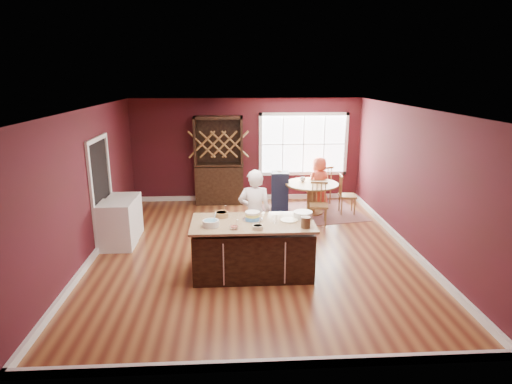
% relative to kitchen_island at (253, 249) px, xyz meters
% --- Properties ---
extents(room_shell, '(7.00, 7.00, 7.00)m').
position_rel_kitchen_island_xyz_m(room_shell, '(0.07, 0.99, 0.91)').
color(room_shell, brown).
rests_on(room_shell, ground).
extents(window, '(2.36, 0.10, 1.66)m').
position_rel_kitchen_island_xyz_m(window, '(1.57, 4.46, 1.06)').
color(window, white).
rests_on(window, room_shell).
extents(doorway, '(0.08, 1.26, 2.13)m').
position_rel_kitchen_island_xyz_m(doorway, '(-2.90, 1.59, 0.59)').
color(doorway, white).
rests_on(doorway, room_shell).
extents(kitchen_island, '(2.04, 1.07, 0.92)m').
position_rel_kitchen_island_xyz_m(kitchen_island, '(0.00, 0.00, 0.00)').
color(kitchen_island, black).
rests_on(kitchen_island, ground).
extents(dining_table, '(1.28, 1.28, 0.75)m').
position_rel_kitchen_island_xyz_m(dining_table, '(1.59, 3.20, 0.10)').
color(dining_table, brown).
rests_on(dining_table, ground).
extents(baker, '(0.65, 0.47, 1.66)m').
position_rel_kitchen_island_xyz_m(baker, '(0.07, 0.71, 0.39)').
color(baker, white).
rests_on(baker, ground).
extents(layer_cake, '(0.35, 0.35, 0.14)m').
position_rel_kitchen_island_xyz_m(layer_cake, '(0.00, 0.11, 0.55)').
color(layer_cake, white).
rests_on(layer_cake, kitchen_island).
extents(bowl_blue, '(0.27, 0.27, 0.10)m').
position_rel_kitchen_island_xyz_m(bowl_blue, '(-0.68, -0.17, 0.53)').
color(bowl_blue, white).
rests_on(bowl_blue, kitchen_island).
extents(bowl_yellow, '(0.23, 0.23, 0.09)m').
position_rel_kitchen_island_xyz_m(bowl_yellow, '(-0.52, 0.28, 0.52)').
color(bowl_yellow, '#AB713E').
rests_on(bowl_yellow, kitchen_island).
extents(bowl_pink, '(0.14, 0.14, 0.05)m').
position_rel_kitchen_island_xyz_m(bowl_pink, '(-0.31, -0.33, 0.51)').
color(bowl_pink, silver).
rests_on(bowl_pink, kitchen_island).
extents(bowl_olive, '(0.17, 0.17, 0.06)m').
position_rel_kitchen_island_xyz_m(bowl_olive, '(0.06, -0.35, 0.51)').
color(bowl_olive, beige).
rests_on(bowl_olive, kitchen_island).
extents(drinking_glass, '(0.07, 0.07, 0.14)m').
position_rel_kitchen_island_xyz_m(drinking_glass, '(0.37, -0.07, 0.55)').
color(drinking_glass, white).
rests_on(drinking_glass, kitchen_island).
extents(dinner_plate, '(0.30, 0.30, 0.02)m').
position_rel_kitchen_island_xyz_m(dinner_plate, '(0.61, 0.03, 0.49)').
color(dinner_plate, beige).
rests_on(dinner_plate, kitchen_island).
extents(white_tub, '(0.32, 0.32, 0.11)m').
position_rel_kitchen_island_xyz_m(white_tub, '(0.86, 0.16, 0.54)').
color(white_tub, white).
rests_on(white_tub, kitchen_island).
extents(stoneware_crock, '(0.15, 0.15, 0.18)m').
position_rel_kitchen_island_xyz_m(stoneware_crock, '(0.83, -0.33, 0.57)').
color(stoneware_crock, '#553220').
rests_on(stoneware_crock, kitchen_island).
extents(rug, '(2.63, 2.19, 0.01)m').
position_rel_kitchen_island_xyz_m(rug, '(1.59, 3.20, -0.43)').
color(rug, brown).
rests_on(rug, ground).
extents(chair_east, '(0.42, 0.43, 0.97)m').
position_rel_kitchen_island_xyz_m(chair_east, '(2.46, 3.13, 0.05)').
color(chair_east, olive).
rests_on(chair_east, ground).
extents(chair_south, '(0.46, 0.44, 0.96)m').
position_rel_kitchen_island_xyz_m(chair_south, '(1.61, 2.40, 0.04)').
color(chair_south, brown).
rests_on(chair_south, ground).
extents(chair_north, '(0.56, 0.54, 1.03)m').
position_rel_kitchen_island_xyz_m(chair_north, '(2.01, 3.99, 0.08)').
color(chair_north, brown).
rests_on(chair_north, ground).
extents(seated_woman, '(0.75, 0.65, 1.31)m').
position_rel_kitchen_island_xyz_m(seated_woman, '(1.86, 3.64, 0.21)').
color(seated_woman, '#CC482F').
rests_on(seated_woman, ground).
extents(high_chair, '(0.45, 0.45, 1.03)m').
position_rel_kitchen_island_xyz_m(high_chair, '(0.84, 3.44, 0.08)').
color(high_chair, black).
rests_on(high_chair, ground).
extents(toddler, '(0.18, 0.14, 0.26)m').
position_rel_kitchen_island_xyz_m(toddler, '(0.84, 3.55, 0.37)').
color(toddler, '#8CA5BF').
rests_on(toddler, high_chair).
extents(table_plate, '(0.18, 0.18, 0.01)m').
position_rel_kitchen_island_xyz_m(table_plate, '(1.87, 3.13, 0.32)').
color(table_plate, beige).
rests_on(table_plate, dining_table).
extents(table_cup, '(0.15, 0.15, 0.10)m').
position_rel_kitchen_island_xyz_m(table_cup, '(1.40, 3.41, 0.36)').
color(table_cup, white).
rests_on(table_cup, dining_table).
extents(hutch, '(1.24, 0.52, 2.27)m').
position_rel_kitchen_island_xyz_m(hutch, '(-0.66, 4.21, 0.69)').
color(hutch, '#382512').
rests_on(hutch, ground).
extents(washer, '(0.63, 0.61, 0.92)m').
position_rel_kitchen_island_xyz_m(washer, '(-2.57, 1.27, 0.02)').
color(washer, white).
rests_on(washer, ground).
extents(dryer, '(0.60, 0.58, 0.88)m').
position_rel_kitchen_island_xyz_m(dryer, '(-2.57, 1.91, -0.00)').
color(dryer, white).
rests_on(dryer, ground).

